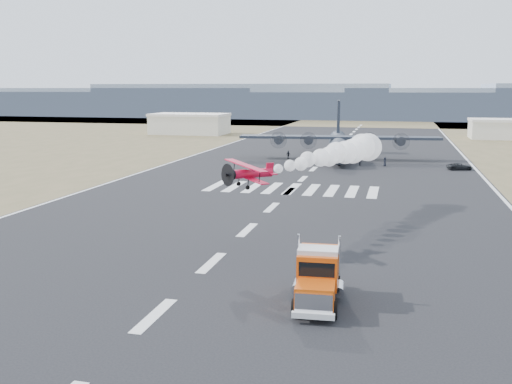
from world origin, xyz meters
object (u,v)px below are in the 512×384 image
at_px(crew_f, 331,160).
at_px(crew_e, 385,162).
at_px(semi_truck, 318,276).
at_px(crew_c, 338,160).
at_px(transport_aircraft, 339,144).
at_px(crew_a, 339,158).
at_px(hangar_right, 506,129).
at_px(crew_g, 317,158).
at_px(hangar_left, 190,124).
at_px(crew_b, 325,157).
at_px(support_vehicle, 460,166).
at_px(aerobatic_biplane, 249,173).
at_px(crew_d, 288,155).
at_px(crew_h, 361,161).

bearing_deg(crew_f, crew_e, -126.33).
relative_size(semi_truck, crew_c, 5.12).
relative_size(semi_truck, transport_aircraft, 0.21).
bearing_deg(crew_a, hangar_right, -29.56).
distance_m(hangar_right, crew_a, 78.78).
xyz_separation_m(crew_a, crew_g, (-4.35, -1.21, -0.09)).
bearing_deg(semi_truck, crew_f, 91.84).
relative_size(hangar_left, crew_c, 13.95).
distance_m(crew_a, crew_g, 4.51).
bearing_deg(crew_b, semi_truck, -46.52).
height_order(hangar_left, crew_e, hangar_left).
relative_size(support_vehicle, crew_a, 2.58).
distance_m(aerobatic_biplane, crew_c, 64.39).
bearing_deg(hangar_left, aerobatic_biplane, -67.17).
distance_m(aerobatic_biplane, crew_d, 71.57).
bearing_deg(crew_h, crew_e, -74.15).
bearing_deg(transport_aircraft, crew_h, -68.84).
relative_size(crew_d, crew_g, 1.10).
height_order(transport_aircraft, crew_c, transport_aircraft).
xyz_separation_m(hangar_left, transport_aircraft, (54.76, -55.28, -0.28)).
bearing_deg(crew_b, aerobatic_biplane, -52.02).
height_order(hangar_left, semi_truck, hangar_left).
distance_m(hangar_right, transport_aircraft, 74.18).
xyz_separation_m(semi_truck, crew_a, (-6.56, 78.53, -1.08)).
height_order(crew_a, crew_e, crew_a).
distance_m(crew_b, crew_f, 4.42).
bearing_deg(aerobatic_biplane, hangar_left, 132.82).
relative_size(hangar_right, crew_a, 11.65).
bearing_deg(aerobatic_biplane, crew_b, 111.37).
height_order(support_vehicle, crew_b, crew_b).
bearing_deg(hangar_left, crew_a, -47.81).
bearing_deg(hangar_right, transport_aircraft, -125.66).
height_order(crew_a, crew_d, crew_a).
height_order(crew_c, crew_f, crew_f).
xyz_separation_m(hangar_left, semi_truck, (62.20, -139.92, -1.45)).
bearing_deg(crew_e, crew_g, -117.90).
relative_size(aerobatic_biplane, crew_h, 3.51).
relative_size(semi_truck, crew_g, 5.72).
xyz_separation_m(crew_a, crew_e, (9.22, -4.08, -0.02)).
distance_m(crew_a, crew_f, 4.40).
distance_m(transport_aircraft, crew_h, 11.94).
height_order(aerobatic_biplane, crew_e, aerobatic_biplane).
relative_size(hangar_right, crew_h, 12.87).
distance_m(hangar_right, crew_d, 83.17).
xyz_separation_m(hangar_left, crew_f, (54.39, -65.61, -2.53)).
distance_m(support_vehicle, crew_a, 23.63).
relative_size(crew_g, crew_h, 0.99).
distance_m(hangar_left, crew_e, 92.19).
height_order(semi_truck, crew_e, semi_truck).
bearing_deg(crew_h, crew_b, 75.16).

